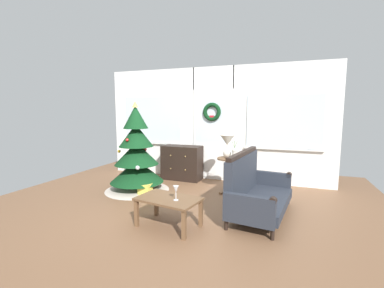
{
  "coord_description": "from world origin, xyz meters",
  "views": [
    {
      "loc": [
        1.59,
        -3.68,
        1.57
      ],
      "look_at": [
        0.05,
        0.55,
        1.0
      ],
      "focal_mm": 24.43,
      "sensor_mm": 36.0,
      "label": 1
    }
  ],
  "objects_px": {
    "wine_glass": "(176,190)",
    "christmas_tree": "(137,159)",
    "side_table": "(229,168)",
    "coffee_table": "(169,202)",
    "gift_box": "(145,190)",
    "dresser_cabinet": "(182,163)",
    "settee_sofa": "(254,190)",
    "table_lamp": "(227,143)",
    "flower_vase": "(234,153)"
  },
  "relations": [
    {
      "from": "table_lamp",
      "to": "side_table",
      "type": "bearing_deg",
      "value": -33.69
    },
    {
      "from": "wine_glass",
      "to": "christmas_tree",
      "type": "bearing_deg",
      "value": 136.72
    },
    {
      "from": "settee_sofa",
      "to": "side_table",
      "type": "bearing_deg",
      "value": 121.29
    },
    {
      "from": "coffee_table",
      "to": "gift_box",
      "type": "bearing_deg",
      "value": 132.9
    },
    {
      "from": "christmas_tree",
      "to": "table_lamp",
      "type": "distance_m",
      "value": 1.81
    },
    {
      "from": "settee_sofa",
      "to": "gift_box",
      "type": "relative_size",
      "value": 7.27
    },
    {
      "from": "side_table",
      "to": "table_lamp",
      "type": "relative_size",
      "value": 1.52
    },
    {
      "from": "christmas_tree",
      "to": "coffee_table",
      "type": "bearing_deg",
      "value": -44.95
    },
    {
      "from": "table_lamp",
      "to": "flower_vase",
      "type": "distance_m",
      "value": 0.25
    },
    {
      "from": "side_table",
      "to": "flower_vase",
      "type": "xyz_separation_m",
      "value": [
        0.1,
        -0.06,
        0.31
      ]
    },
    {
      "from": "side_table",
      "to": "coffee_table",
      "type": "distance_m",
      "value": 1.86
    },
    {
      "from": "side_table",
      "to": "gift_box",
      "type": "bearing_deg",
      "value": -152.15
    },
    {
      "from": "settee_sofa",
      "to": "wine_glass",
      "type": "bearing_deg",
      "value": -136.02
    },
    {
      "from": "wine_glass",
      "to": "settee_sofa",
      "type": "bearing_deg",
      "value": 43.98
    },
    {
      "from": "flower_vase",
      "to": "side_table",
      "type": "bearing_deg",
      "value": 149.04
    },
    {
      "from": "dresser_cabinet",
      "to": "settee_sofa",
      "type": "distance_m",
      "value": 2.37
    },
    {
      "from": "side_table",
      "to": "table_lamp",
      "type": "xyz_separation_m",
      "value": [
        -0.06,
        0.04,
        0.48
      ]
    },
    {
      "from": "dresser_cabinet",
      "to": "gift_box",
      "type": "distance_m",
      "value": 1.37
    },
    {
      "from": "dresser_cabinet",
      "to": "coffee_table",
      "type": "xyz_separation_m",
      "value": [
        0.76,
        -2.37,
        -0.05
      ]
    },
    {
      "from": "table_lamp",
      "to": "coffee_table",
      "type": "distance_m",
      "value": 1.97
    },
    {
      "from": "christmas_tree",
      "to": "side_table",
      "type": "xyz_separation_m",
      "value": [
        1.75,
        0.5,
        -0.16
      ]
    },
    {
      "from": "coffee_table",
      "to": "wine_glass",
      "type": "height_order",
      "value": "wine_glass"
    },
    {
      "from": "christmas_tree",
      "to": "gift_box",
      "type": "relative_size",
      "value": 8.0
    },
    {
      "from": "christmas_tree",
      "to": "settee_sofa",
      "type": "distance_m",
      "value": 2.4
    },
    {
      "from": "coffee_table",
      "to": "dresser_cabinet",
      "type": "bearing_deg",
      "value": 107.91
    },
    {
      "from": "christmas_tree",
      "to": "flower_vase",
      "type": "relative_size",
      "value": 5.03
    },
    {
      "from": "dresser_cabinet",
      "to": "gift_box",
      "type": "xyz_separation_m",
      "value": [
        -0.2,
        -1.33,
        -0.28
      ]
    },
    {
      "from": "gift_box",
      "to": "table_lamp",
      "type": "bearing_deg",
      "value": 30.15
    },
    {
      "from": "dresser_cabinet",
      "to": "coffee_table",
      "type": "bearing_deg",
      "value": -72.09
    },
    {
      "from": "side_table",
      "to": "coffee_table",
      "type": "xyz_separation_m",
      "value": [
        -0.46,
        -1.79,
        -0.14
      ]
    },
    {
      "from": "dresser_cabinet",
      "to": "table_lamp",
      "type": "distance_m",
      "value": 1.4
    },
    {
      "from": "settee_sofa",
      "to": "wine_glass",
      "type": "relative_size",
      "value": 8.2
    },
    {
      "from": "table_lamp",
      "to": "flower_vase",
      "type": "bearing_deg",
      "value": -32.01
    },
    {
      "from": "christmas_tree",
      "to": "table_lamp",
      "type": "bearing_deg",
      "value": 17.76
    },
    {
      "from": "side_table",
      "to": "wine_glass",
      "type": "relative_size",
      "value": 3.44
    },
    {
      "from": "dresser_cabinet",
      "to": "flower_vase",
      "type": "distance_m",
      "value": 1.52
    },
    {
      "from": "christmas_tree",
      "to": "table_lamp",
      "type": "xyz_separation_m",
      "value": [
        1.69,
        0.54,
        0.32
      ]
    },
    {
      "from": "table_lamp",
      "to": "christmas_tree",
      "type": "bearing_deg",
      "value": -162.24
    },
    {
      "from": "dresser_cabinet",
      "to": "table_lamp",
      "type": "height_order",
      "value": "table_lamp"
    },
    {
      "from": "coffee_table",
      "to": "gift_box",
      "type": "distance_m",
      "value": 1.44
    },
    {
      "from": "christmas_tree",
      "to": "coffee_table",
      "type": "xyz_separation_m",
      "value": [
        1.29,
        -1.29,
        -0.29
      ]
    },
    {
      "from": "dresser_cabinet",
      "to": "settee_sofa",
      "type": "xyz_separation_m",
      "value": [
        1.81,
        -1.54,
        -0.01
      ]
    },
    {
      "from": "christmas_tree",
      "to": "coffee_table",
      "type": "height_order",
      "value": "christmas_tree"
    },
    {
      "from": "christmas_tree",
      "to": "flower_vase",
      "type": "bearing_deg",
      "value": 13.43
    },
    {
      "from": "table_lamp",
      "to": "settee_sofa",
      "type": "bearing_deg",
      "value": -57.25
    },
    {
      "from": "flower_vase",
      "to": "wine_glass",
      "type": "height_order",
      "value": "flower_vase"
    },
    {
      "from": "side_table",
      "to": "gift_box",
      "type": "relative_size",
      "value": 3.05
    },
    {
      "from": "dresser_cabinet",
      "to": "flower_vase",
      "type": "height_order",
      "value": "flower_vase"
    },
    {
      "from": "gift_box",
      "to": "wine_glass",
      "type": "bearing_deg",
      "value": -44.81
    },
    {
      "from": "side_table",
      "to": "settee_sofa",
      "type": "bearing_deg",
      "value": -58.71
    }
  ]
}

